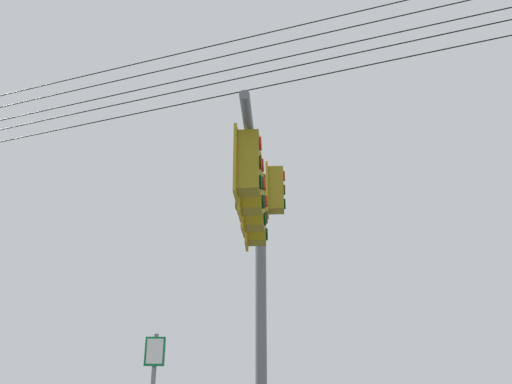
# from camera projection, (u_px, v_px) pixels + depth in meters

# --- Properties ---
(signal_mast_assembly) EXTENTS (3.02, 3.64, 6.76)m
(signal_mast_assembly) POSITION_uv_depth(u_px,v_px,m) (257.00, 233.00, 10.08)
(signal_mast_assembly) COLOR slate
(signal_mast_assembly) RESTS_ON ground
(overhead_wire_span) EXTENTS (20.82, 28.23, 1.88)m
(overhead_wire_span) POSITION_uv_depth(u_px,v_px,m) (332.00, 45.00, 12.52)
(overhead_wire_span) COLOR black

